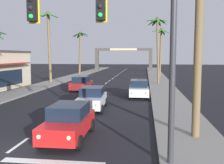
{
  "coord_description": "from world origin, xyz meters",
  "views": [
    {
      "loc": [
        5.63,
        -9.8,
        4.02
      ],
      "look_at": [
        3.37,
        8.0,
        2.2
      ],
      "focal_mm": 42.13,
      "sensor_mm": 36.0,
      "label": 1
    }
  ],
  "objects_px": {
    "traffic_signal_mast": "(76,25)",
    "palm_right_farthest": "(161,44)",
    "sedan_parked_nearest_kerb": "(139,89)",
    "palm_left_third": "(49,36)",
    "sedan_third_in_queue": "(92,98)",
    "sedan_lead_at_stop_bar": "(69,121)",
    "palm_left_farthest": "(80,46)",
    "town_gateway_arch": "(123,56)",
    "palm_right_third": "(158,35)",
    "sedan_oncoming_far": "(82,83)"
  },
  "relations": [
    {
      "from": "sedan_parked_nearest_kerb",
      "to": "palm_left_third",
      "type": "xyz_separation_m",
      "value": [
        -13.45,
        12.19,
        5.98
      ]
    },
    {
      "from": "sedan_third_in_queue",
      "to": "town_gateway_arch",
      "type": "xyz_separation_m",
      "value": [
        -1.73,
        48.78,
        3.04
      ]
    },
    {
      "from": "palm_right_farthest",
      "to": "sedan_parked_nearest_kerb",
      "type": "bearing_deg",
      "value": -97.98
    },
    {
      "from": "sedan_lead_at_stop_bar",
      "to": "palm_left_third",
      "type": "relative_size",
      "value": 0.43
    },
    {
      "from": "palm_left_third",
      "to": "sedan_third_in_queue",
      "type": "bearing_deg",
      "value": -61.0
    },
    {
      "from": "sedan_lead_at_stop_bar",
      "to": "town_gateway_arch",
      "type": "xyz_separation_m",
      "value": [
        -2.01,
        55.78,
        3.04
      ]
    },
    {
      "from": "palm_left_third",
      "to": "palm_left_farthest",
      "type": "xyz_separation_m",
      "value": [
        0.79,
        15.41,
        -0.89
      ]
    },
    {
      "from": "sedan_oncoming_far",
      "to": "palm_left_farthest",
      "type": "bearing_deg",
      "value": 104.35
    },
    {
      "from": "traffic_signal_mast",
      "to": "palm_right_farthest",
      "type": "height_order",
      "value": "palm_right_farthest"
    },
    {
      "from": "sedan_parked_nearest_kerb",
      "to": "palm_right_third",
      "type": "distance_m",
      "value": 13.38
    },
    {
      "from": "palm_left_third",
      "to": "palm_right_farthest",
      "type": "distance_m",
      "value": 20.43
    },
    {
      "from": "traffic_signal_mast",
      "to": "town_gateway_arch",
      "type": "distance_m",
      "value": 58.51
    },
    {
      "from": "sedan_third_in_queue",
      "to": "palm_left_third",
      "type": "height_order",
      "value": "palm_left_third"
    },
    {
      "from": "traffic_signal_mast",
      "to": "palm_left_farthest",
      "type": "height_order",
      "value": "palm_left_farthest"
    },
    {
      "from": "traffic_signal_mast",
      "to": "palm_left_farthest",
      "type": "relative_size",
      "value": 1.18
    },
    {
      "from": "palm_left_third",
      "to": "palm_right_farthest",
      "type": "xyz_separation_m",
      "value": [
        16.79,
        11.62,
        -0.7
      ]
    },
    {
      "from": "sedan_oncoming_far",
      "to": "palm_left_farthest",
      "type": "xyz_separation_m",
      "value": [
        -6.09,
        23.81,
        5.09
      ]
    },
    {
      "from": "sedan_third_in_queue",
      "to": "sedan_oncoming_far",
      "type": "xyz_separation_m",
      "value": [
        -3.24,
        9.88,
        0.0
      ]
    },
    {
      "from": "sedan_third_in_queue",
      "to": "palm_right_farthest",
      "type": "distance_m",
      "value": 31.08
    },
    {
      "from": "sedan_third_in_queue",
      "to": "palm_left_third",
      "type": "bearing_deg",
      "value": 119.0
    },
    {
      "from": "sedan_third_in_queue",
      "to": "town_gateway_arch",
      "type": "bearing_deg",
      "value": 92.03
    },
    {
      "from": "town_gateway_arch",
      "to": "palm_right_farthest",
      "type": "bearing_deg",
      "value": -66.05
    },
    {
      "from": "sedan_oncoming_far",
      "to": "town_gateway_arch",
      "type": "height_order",
      "value": "town_gateway_arch"
    },
    {
      "from": "palm_right_third",
      "to": "town_gateway_arch",
      "type": "height_order",
      "value": "palm_right_third"
    },
    {
      "from": "sedan_lead_at_stop_bar",
      "to": "palm_left_farthest",
      "type": "distance_m",
      "value": 42.11
    },
    {
      "from": "sedan_parked_nearest_kerb",
      "to": "palm_left_farthest",
      "type": "bearing_deg",
      "value": 114.64
    },
    {
      "from": "traffic_signal_mast",
      "to": "palm_left_third",
      "type": "relative_size",
      "value": 1.01
    },
    {
      "from": "sedan_parked_nearest_kerb",
      "to": "palm_right_farthest",
      "type": "xyz_separation_m",
      "value": [
        3.34,
        23.8,
        5.27
      ]
    },
    {
      "from": "traffic_signal_mast",
      "to": "palm_right_third",
      "type": "relative_size",
      "value": 1.13
    },
    {
      "from": "palm_right_farthest",
      "to": "palm_left_farthest",
      "type": "bearing_deg",
      "value": 166.67
    },
    {
      "from": "sedan_lead_at_stop_bar",
      "to": "sedan_oncoming_far",
      "type": "distance_m",
      "value": 17.23
    },
    {
      "from": "traffic_signal_mast",
      "to": "sedan_parked_nearest_kerb",
      "type": "bearing_deg",
      "value": 83.01
    },
    {
      "from": "traffic_signal_mast",
      "to": "palm_right_farthest",
      "type": "bearing_deg",
      "value": 82.41
    },
    {
      "from": "sedan_lead_at_stop_bar",
      "to": "palm_right_farthest",
      "type": "height_order",
      "value": "palm_right_farthest"
    },
    {
      "from": "sedan_oncoming_far",
      "to": "palm_left_third",
      "type": "relative_size",
      "value": 0.43
    },
    {
      "from": "traffic_signal_mast",
      "to": "sedan_third_in_queue",
      "type": "height_order",
      "value": "traffic_signal_mast"
    },
    {
      "from": "palm_left_third",
      "to": "town_gateway_arch",
      "type": "relative_size",
      "value": 0.7
    },
    {
      "from": "sedan_parked_nearest_kerb",
      "to": "palm_left_farthest",
      "type": "xyz_separation_m",
      "value": [
        -12.66,
        27.6,
        5.09
      ]
    },
    {
      "from": "sedan_lead_at_stop_bar",
      "to": "sedan_third_in_queue",
      "type": "height_order",
      "value": "same"
    },
    {
      "from": "traffic_signal_mast",
      "to": "palm_left_third",
      "type": "distance_m",
      "value": 30.24
    },
    {
      "from": "traffic_signal_mast",
      "to": "sedan_lead_at_stop_bar",
      "type": "distance_m",
      "value": 5.13
    },
    {
      "from": "sedan_lead_at_stop_bar",
      "to": "palm_left_third",
      "type": "xyz_separation_m",
      "value": [
        -10.4,
        25.27,
        5.98
      ]
    },
    {
      "from": "town_gateway_arch",
      "to": "sedan_third_in_queue",
      "type": "bearing_deg",
      "value": -87.97
    },
    {
      "from": "sedan_oncoming_far",
      "to": "palm_right_third",
      "type": "bearing_deg",
      "value": 42.33
    },
    {
      "from": "sedan_oncoming_far",
      "to": "palm_right_farthest",
      "type": "distance_m",
      "value": 22.95
    },
    {
      "from": "sedan_oncoming_far",
      "to": "palm_right_farthest",
      "type": "height_order",
      "value": "palm_right_farthest"
    },
    {
      "from": "sedan_lead_at_stop_bar",
      "to": "town_gateway_arch",
      "type": "height_order",
      "value": "town_gateway_arch"
    },
    {
      "from": "traffic_signal_mast",
      "to": "palm_right_third",
      "type": "bearing_deg",
      "value": 81.48
    },
    {
      "from": "palm_right_farthest",
      "to": "palm_left_third",
      "type": "bearing_deg",
      "value": -145.32
    },
    {
      "from": "traffic_signal_mast",
      "to": "sedan_lead_at_stop_bar",
      "type": "bearing_deg",
      "value": 113.03
    }
  ]
}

